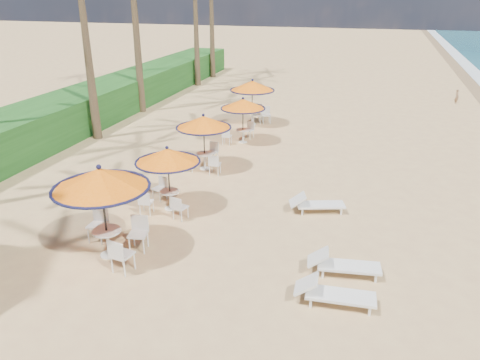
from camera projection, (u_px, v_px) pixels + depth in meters
The scene contains 11 objects.
ground at pixel (300, 288), 11.45m from camera, with size 160.00×160.00×0.00m, color tan.
scrub_hedge at pixel (79, 110), 24.35m from camera, with size 3.00×40.00×1.80m, color #194716.
station_0 at pixel (103, 190), 12.15m from camera, with size 2.56×2.56×2.67m.
station_1 at pixel (167, 164), 14.94m from camera, with size 2.11×2.11×2.20m.
station_2 at pixel (204, 129), 18.36m from camera, with size 2.20×2.23×2.29m.
station_3 at pixel (242, 108), 21.62m from camera, with size 2.09×2.09×2.18m.
station_4 at pixel (254, 91), 24.50m from camera, with size 2.35×2.35×2.45m.
lounger_near at pixel (332, 293), 10.77m from camera, with size 1.90×0.70×0.67m.
lounger_mid at pixel (341, 264), 11.90m from camera, with size 1.91×0.81×0.66m.
lounger_far at pixel (315, 204), 15.24m from camera, with size 1.88×1.08×0.64m.
person at pixel (457, 96), 29.42m from camera, with size 0.35×0.23×0.96m, color #936A4A.
Camera 1 is at (1.25, -9.60, 6.83)m, focal length 35.00 mm.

